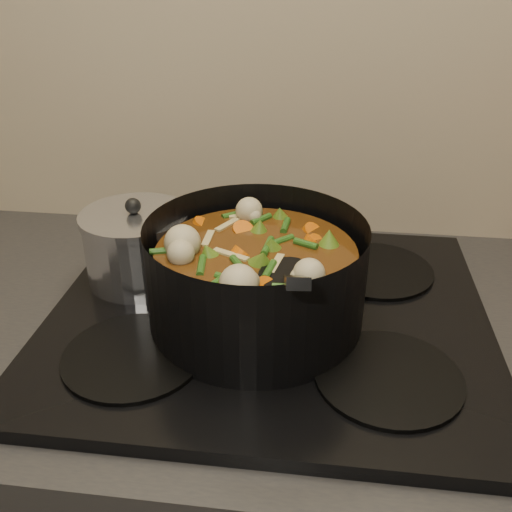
# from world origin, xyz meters

# --- Properties ---
(stovetop) EXTENTS (0.62, 0.54, 0.03)m
(stovetop) POSITION_xyz_m (0.00, 1.93, 0.92)
(stovetop) COLOR black
(stovetop) RESTS_ON counter
(stockpot) EXTENTS (0.32, 0.41, 0.22)m
(stockpot) POSITION_xyz_m (-0.01, 1.90, 1.00)
(stockpot) COLOR black
(stockpot) RESTS_ON stovetop
(saucepan) EXTENTS (0.16, 0.16, 0.13)m
(saucepan) POSITION_xyz_m (-0.21, 1.99, 0.99)
(saucepan) COLOR silver
(saucepan) RESTS_ON stovetop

